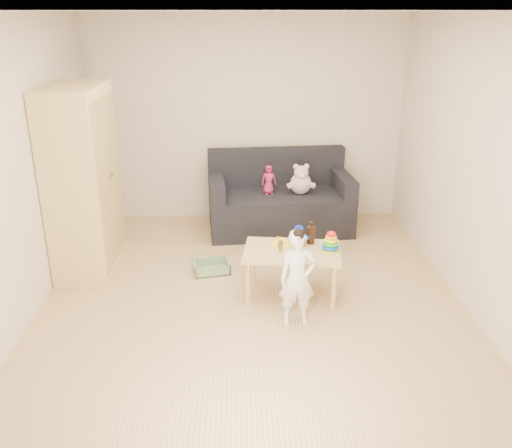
{
  "coord_description": "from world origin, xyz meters",
  "views": [
    {
      "loc": [
        -0.13,
        -4.69,
        2.6
      ],
      "look_at": [
        0.05,
        0.25,
        0.65
      ],
      "focal_mm": 38.0,
      "sensor_mm": 36.0,
      "label": 1
    }
  ],
  "objects_px": {
    "wardrobe": "(83,181)",
    "sofa": "(280,211)",
    "play_table": "(292,273)",
    "toddler": "(297,280)"
  },
  "relations": [
    {
      "from": "sofa",
      "to": "toddler",
      "type": "xyz_separation_m",
      "value": [
        -0.02,
        -2.23,
        0.18
      ]
    },
    {
      "from": "wardrobe",
      "to": "play_table",
      "type": "relative_size",
      "value": 2.11
    },
    {
      "from": "sofa",
      "to": "toddler",
      "type": "distance_m",
      "value": 2.24
    },
    {
      "from": "sofa",
      "to": "wardrobe",
      "type": "bearing_deg",
      "value": -159.76
    },
    {
      "from": "play_table",
      "to": "toddler",
      "type": "relative_size",
      "value": 1.06
    },
    {
      "from": "wardrobe",
      "to": "sofa",
      "type": "distance_m",
      "value": 2.44
    },
    {
      "from": "play_table",
      "to": "toddler",
      "type": "height_order",
      "value": "toddler"
    },
    {
      "from": "sofa",
      "to": "play_table",
      "type": "xyz_separation_m",
      "value": [
        -0.02,
        -1.71,
        -0.01
      ]
    },
    {
      "from": "wardrobe",
      "to": "toddler",
      "type": "relative_size",
      "value": 2.25
    },
    {
      "from": "wardrobe",
      "to": "sofa",
      "type": "relative_size",
      "value": 1.1
    }
  ]
}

